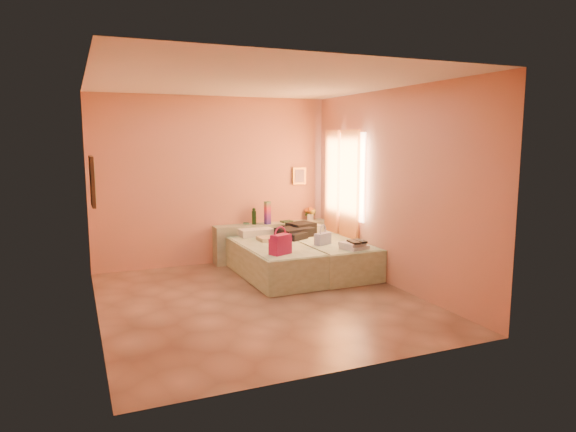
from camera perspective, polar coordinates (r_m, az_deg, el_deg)
name	(u,v)px	position (r m, az deg, el deg)	size (l,w,h in m)	color
ground	(260,300)	(6.84, -3.12, -9.33)	(4.50, 4.50, 0.00)	#A37E62
room_walls	(259,162)	(7.12, -3.22, 6.03)	(4.02, 4.51, 2.81)	tan
headboard_ledge	(272,241)	(9.00, -1.81, -2.84)	(2.05, 0.30, 0.65)	#ABB594
bed_left	(273,260)	(7.92, -1.70, -4.96)	(0.90, 2.00, 0.50)	beige
bed_right	(326,255)	(8.28, 4.22, -4.38)	(0.90, 2.00, 0.50)	beige
water_bottle	(254,217)	(8.80, -3.80, -0.07)	(0.07, 0.07, 0.27)	#14381B
rainbow_box	(267,213)	(8.80, -2.30, 0.36)	(0.09, 0.09, 0.39)	#B41651
small_dish	(246,223)	(8.85, -4.67, -0.83)	(0.11, 0.11, 0.03)	#49856A
green_book	(287,221)	(9.01, -0.16, -0.61)	(0.19, 0.14, 0.03)	#274A32
flower_vase	(310,212)	(9.26, 2.50, 0.40)	(0.22, 0.22, 0.28)	white
magenta_handbag	(280,244)	(7.19, -0.86, -3.15)	(0.30, 0.17, 0.28)	#B41651
khaki_garment	(270,239)	(8.17, -2.03, -2.52)	(0.36, 0.29, 0.06)	tan
clothes_pile	(298,231)	(8.52, 1.09, -1.64)	(0.62, 0.62, 0.18)	black
blue_handbag	(323,239)	(7.87, 3.88, -2.54)	(0.28, 0.12, 0.18)	#3E4A95
towel_stack	(354,245)	(7.62, 7.39, -3.25)	(0.35, 0.30, 0.10)	white
sandal_pair	(357,242)	(7.58, 7.69, -2.83)	(0.20, 0.27, 0.03)	black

